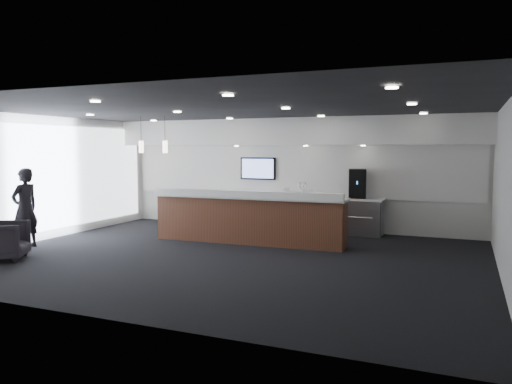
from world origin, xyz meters
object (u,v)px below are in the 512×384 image
at_px(service_counter, 248,218).
at_px(armchair, 4,241).
at_px(coffee_machine, 357,184).
at_px(lounge_guest, 25,208).

relative_size(service_counter, armchair, 5.49).
distance_m(coffee_machine, lounge_guest, 7.90).
bearing_deg(service_counter, armchair, -138.21).
bearing_deg(lounge_guest, armchair, 31.53).
distance_m(service_counter, coffee_machine, 3.06).
bearing_deg(lounge_guest, service_counter, 122.44).
height_order(armchair, lounge_guest, lounge_guest).
bearing_deg(coffee_machine, lounge_guest, -158.37).
distance_m(service_counter, lounge_guest, 5.00).
xyz_separation_m(service_counter, coffee_machine, (2.12, 2.08, 0.74)).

